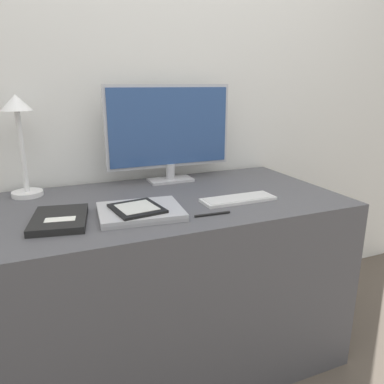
{
  "coord_description": "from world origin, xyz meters",
  "views": [
    {
      "loc": [
        -0.5,
        -1.19,
        1.19
      ],
      "look_at": [
        0.02,
        0.04,
        0.8
      ],
      "focal_mm": 35.0,
      "sensor_mm": 36.0,
      "label": 1
    }
  ],
  "objects_px": {
    "desk_lamp": "(19,130)",
    "notebook": "(60,219)",
    "ereader": "(137,208)",
    "monitor": "(170,130)",
    "laptop": "(140,211)",
    "keyboard": "(238,199)",
    "pen": "(212,214)"
  },
  "relations": [
    {
      "from": "monitor",
      "to": "ereader",
      "type": "xyz_separation_m",
      "value": [
        -0.27,
        -0.42,
        -0.21
      ]
    },
    {
      "from": "ereader",
      "to": "notebook",
      "type": "xyz_separation_m",
      "value": [
        -0.26,
        0.04,
        -0.02
      ]
    },
    {
      "from": "notebook",
      "to": "ereader",
      "type": "bearing_deg",
      "value": -8.59
    },
    {
      "from": "keyboard",
      "to": "notebook",
      "type": "relative_size",
      "value": 1.1
    },
    {
      "from": "monitor",
      "to": "laptop",
      "type": "bearing_deg",
      "value": -122.4
    },
    {
      "from": "keyboard",
      "to": "monitor",
      "type": "bearing_deg",
      "value": 109.54
    },
    {
      "from": "ereader",
      "to": "desk_lamp",
      "type": "height_order",
      "value": "desk_lamp"
    },
    {
      "from": "monitor",
      "to": "notebook",
      "type": "height_order",
      "value": "monitor"
    },
    {
      "from": "laptop",
      "to": "notebook",
      "type": "distance_m",
      "value": 0.27
    },
    {
      "from": "keyboard",
      "to": "laptop",
      "type": "relative_size",
      "value": 0.95
    },
    {
      "from": "laptop",
      "to": "pen",
      "type": "distance_m",
      "value": 0.26
    },
    {
      "from": "monitor",
      "to": "desk_lamp",
      "type": "distance_m",
      "value": 0.63
    },
    {
      "from": "monitor",
      "to": "desk_lamp",
      "type": "relative_size",
      "value": 1.46
    },
    {
      "from": "desk_lamp",
      "to": "notebook",
      "type": "relative_size",
      "value": 1.51
    },
    {
      "from": "ereader",
      "to": "desk_lamp",
      "type": "xyz_separation_m",
      "value": [
        -0.35,
        0.42,
        0.24
      ]
    },
    {
      "from": "monitor",
      "to": "pen",
      "type": "distance_m",
      "value": 0.57
    },
    {
      "from": "ereader",
      "to": "pen",
      "type": "height_order",
      "value": "ereader"
    },
    {
      "from": "monitor",
      "to": "keyboard",
      "type": "height_order",
      "value": "monitor"
    },
    {
      "from": "keyboard",
      "to": "pen",
      "type": "bearing_deg",
      "value": -146.03
    },
    {
      "from": "monitor",
      "to": "desk_lamp",
      "type": "xyz_separation_m",
      "value": [
        -0.63,
        -0.0,
        0.03
      ]
    },
    {
      "from": "laptop",
      "to": "ereader",
      "type": "distance_m",
      "value": 0.02
    },
    {
      "from": "laptop",
      "to": "desk_lamp",
      "type": "xyz_separation_m",
      "value": [
        -0.37,
        0.41,
        0.26
      ]
    },
    {
      "from": "keyboard",
      "to": "ereader",
      "type": "distance_m",
      "value": 0.42
    },
    {
      "from": "keyboard",
      "to": "ereader",
      "type": "height_order",
      "value": "ereader"
    },
    {
      "from": "desk_lamp",
      "to": "laptop",
      "type": "bearing_deg",
      "value": -47.76
    },
    {
      "from": "monitor",
      "to": "pen",
      "type": "relative_size",
      "value": 4.43
    },
    {
      "from": "keyboard",
      "to": "ereader",
      "type": "relative_size",
      "value": 1.51
    },
    {
      "from": "pen",
      "to": "keyboard",
      "type": "bearing_deg",
      "value": 33.97
    },
    {
      "from": "monitor",
      "to": "desk_lamp",
      "type": "height_order",
      "value": "monitor"
    },
    {
      "from": "monitor",
      "to": "desk_lamp",
      "type": "bearing_deg",
      "value": -179.77
    },
    {
      "from": "keyboard",
      "to": "notebook",
      "type": "xyz_separation_m",
      "value": [
        -0.67,
        0.02,
        0.0
      ]
    },
    {
      "from": "keyboard",
      "to": "pen",
      "type": "height_order",
      "value": "keyboard"
    }
  ]
}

